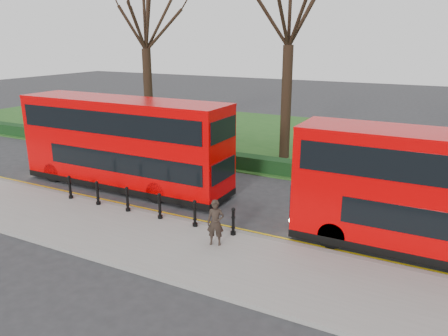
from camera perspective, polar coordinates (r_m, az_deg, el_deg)
The scene contains 12 objects.
ground at distance 19.18m, azimuth -8.35°, elevation -4.97°, with size 120.00×120.00×0.00m, color #28282B.
pavement at distance 17.03m, azimuth -14.31°, elevation -7.93°, with size 60.00×4.00×0.15m, color gray.
kerb at distance 18.42m, azimuth -10.18°, elevation -5.74°, with size 60.00×0.25×0.16m, color slate.
grass_verge at distance 31.98m, azimuth 7.55°, elevation 3.89°, with size 60.00×18.00×0.06m, color #204E1A.
hedge at distance 24.57m, azimuth 0.89°, elevation 1.04°, with size 60.00×0.90×0.80m, color black.
yellow_line_outer at distance 18.66m, azimuth -9.61°, elevation -5.64°, with size 60.00×0.10×0.01m, color yellow.
yellow_line_inner at distance 18.81m, azimuth -9.24°, elevation -5.44°, with size 60.00×0.10×0.01m, color yellow.
tree_left at distance 30.69m, azimuth -10.35°, elevation 18.90°, with size 7.35×7.35×11.49m.
tree_mid at distance 25.89m, azimuth 8.63°, elevation 20.36°, with size 7.71×7.71×12.05m.
bollard_row at distance 17.85m, azimuth -10.51°, elevation -4.51°, with size 8.23×0.15×1.00m.
bus_lead at distance 21.37m, azimuth -12.98°, elevation 3.10°, with size 10.78×2.48×4.29m.
pedestrian at distance 14.99m, azimuth -1.12°, elevation -7.15°, with size 0.59×0.39×1.62m, color black.
Camera 1 is at (10.65, -14.34, 7.01)m, focal length 35.00 mm.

